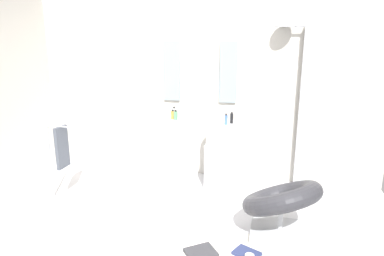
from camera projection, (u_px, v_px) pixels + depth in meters
The scene contains 17 objects.
ground_plane at pixel (165, 233), 3.46m from camera, with size 4.80×3.60×0.04m, color silver.
rear_partition at pixel (200, 83), 4.68m from camera, with size 4.80×0.10×2.60m, color beige.
pedestal_sink_left at pixel (165, 150), 4.61m from camera, with size 0.43×0.43×0.96m.
pedestal_sink_right at pixel (222, 154), 4.43m from camera, with size 0.43×0.43×0.96m.
vanity_mirror_left at pixel (172, 71), 4.67m from camera, with size 0.22×0.03×0.79m, color #8C9EA8.
vanity_mirror_right at pixel (228, 72), 4.49m from camera, with size 0.22×0.03×0.79m, color #8C9EA8.
shower_column at pixel (304, 105), 4.31m from camera, with size 0.49×0.24×2.05m.
lounge_chair at pixel (281, 202), 3.32m from camera, with size 1.10×1.10×0.65m.
towel_rack at pixel (60, 149), 4.04m from camera, with size 0.37×0.22×0.95m.
area_rug at pixel (223, 251), 3.13m from camera, with size 1.28×0.68×0.01m, color white.
magazine_navy at pixel (247, 253), 3.07m from camera, with size 0.22×0.16×0.03m, color navy.
magazine_charcoal at pixel (201, 253), 3.07m from camera, with size 0.26×0.22×0.03m, color #38383D.
soap_bottle_green at pixel (176, 115), 4.46m from camera, with size 0.05×0.05×0.13m.
soap_bottle_black at pixel (232, 118), 4.28m from camera, with size 0.04×0.04×0.14m.
soap_bottle_amber at pixel (173, 115), 4.51m from camera, with size 0.05×0.05×0.12m.
soap_bottle_blue at pixel (226, 120), 4.20m from camera, with size 0.04×0.04×0.14m.
soap_bottle_white at pixel (174, 113), 4.53m from camera, with size 0.05×0.05×0.16m.
Camera 1 is at (1.00, -2.93, 1.88)m, focal length 32.15 mm.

